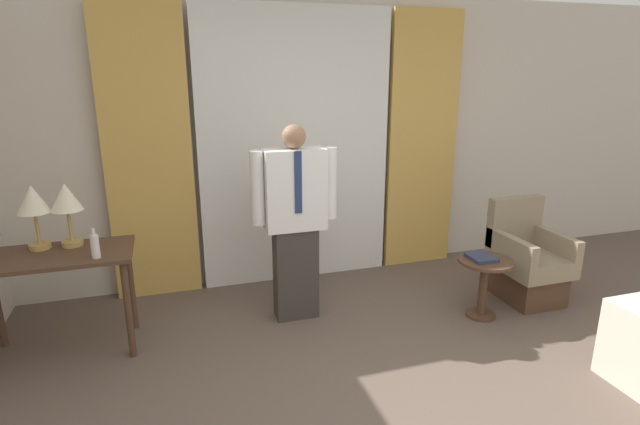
{
  "coord_description": "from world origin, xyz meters",
  "views": [
    {
      "loc": [
        -1.2,
        -1.91,
        2.03
      ],
      "look_at": [
        -0.07,
        1.67,
        0.94
      ],
      "focal_mm": 28.0,
      "sensor_mm": 36.0,
      "label": 1
    }
  ],
  "objects_px": {
    "desk": "(56,271)",
    "person": "(295,218)",
    "table_lamp_left": "(33,203)",
    "bottle_near_edge": "(95,246)",
    "side_table": "(484,278)",
    "table_lamp_right": "(66,201)",
    "book": "(481,257)",
    "armchair": "(527,263)"
  },
  "relations": [
    {
      "from": "person",
      "to": "side_table",
      "type": "height_order",
      "value": "person"
    },
    {
      "from": "table_lamp_right",
      "to": "table_lamp_left",
      "type": "bearing_deg",
      "value": 180.0
    },
    {
      "from": "table_lamp_right",
      "to": "armchair",
      "type": "bearing_deg",
      "value": -6.36
    },
    {
      "from": "book",
      "to": "desk",
      "type": "bearing_deg",
      "value": 172.35
    },
    {
      "from": "armchair",
      "to": "side_table",
      "type": "distance_m",
      "value": 0.62
    },
    {
      "from": "desk",
      "to": "table_lamp_right",
      "type": "height_order",
      "value": "table_lamp_right"
    },
    {
      "from": "desk",
      "to": "table_lamp_right",
      "type": "relative_size",
      "value": 2.25
    },
    {
      "from": "bottle_near_edge",
      "to": "armchair",
      "type": "height_order",
      "value": "bottle_near_edge"
    },
    {
      "from": "desk",
      "to": "book",
      "type": "relative_size",
      "value": 4.75
    },
    {
      "from": "table_lamp_right",
      "to": "book",
      "type": "relative_size",
      "value": 2.11
    },
    {
      "from": "bottle_near_edge",
      "to": "book",
      "type": "height_order",
      "value": "bottle_near_edge"
    },
    {
      "from": "side_table",
      "to": "book",
      "type": "xyz_separation_m",
      "value": [
        -0.03,
        0.02,
        0.18
      ]
    },
    {
      "from": "desk",
      "to": "person",
      "type": "distance_m",
      "value": 1.78
    },
    {
      "from": "armchair",
      "to": "table_lamp_right",
      "type": "bearing_deg",
      "value": 173.64
    },
    {
      "from": "table_lamp_left",
      "to": "table_lamp_right",
      "type": "xyz_separation_m",
      "value": [
        0.21,
        0.0,
        0.0
      ]
    },
    {
      "from": "table_lamp_left",
      "to": "person",
      "type": "height_order",
      "value": "person"
    },
    {
      "from": "desk",
      "to": "table_lamp_left",
      "type": "distance_m",
      "value": 0.5
    },
    {
      "from": "table_lamp_left",
      "to": "bottle_near_edge",
      "type": "bearing_deg",
      "value": -38.3
    },
    {
      "from": "table_lamp_right",
      "to": "side_table",
      "type": "distance_m",
      "value": 3.3
    },
    {
      "from": "person",
      "to": "table_lamp_left",
      "type": "bearing_deg",
      "value": 176.15
    },
    {
      "from": "table_lamp_right",
      "to": "side_table",
      "type": "bearing_deg",
      "value": -10.89
    },
    {
      "from": "table_lamp_left",
      "to": "bottle_near_edge",
      "type": "xyz_separation_m",
      "value": [
        0.41,
        -0.32,
        -0.25
      ]
    },
    {
      "from": "bottle_near_edge",
      "to": "armchair",
      "type": "xyz_separation_m",
      "value": [
        3.55,
        -0.1,
        -0.52
      ]
    },
    {
      "from": "table_lamp_right",
      "to": "side_table",
      "type": "height_order",
      "value": "table_lamp_right"
    },
    {
      "from": "table_lamp_left",
      "to": "armchair",
      "type": "distance_m",
      "value": 4.05
    },
    {
      "from": "bottle_near_edge",
      "to": "person",
      "type": "distance_m",
      "value": 1.48
    },
    {
      "from": "side_table",
      "to": "person",
      "type": "bearing_deg",
      "value": 162.16
    },
    {
      "from": "side_table",
      "to": "book",
      "type": "height_order",
      "value": "book"
    },
    {
      "from": "table_lamp_left",
      "to": "person",
      "type": "relative_size",
      "value": 0.29
    },
    {
      "from": "desk",
      "to": "armchair",
      "type": "xyz_separation_m",
      "value": [
        3.85,
        -0.27,
        -0.31
      ]
    },
    {
      "from": "book",
      "to": "table_lamp_right",
      "type": "bearing_deg",
      "value": 169.42
    },
    {
      "from": "side_table",
      "to": "desk",
      "type": "bearing_deg",
      "value": 172.02
    },
    {
      "from": "bottle_near_edge",
      "to": "side_table",
      "type": "distance_m",
      "value": 3.02
    },
    {
      "from": "table_lamp_right",
      "to": "bottle_near_edge",
      "type": "bearing_deg",
      "value": -58.85
    },
    {
      "from": "desk",
      "to": "book",
      "type": "height_order",
      "value": "desk"
    },
    {
      "from": "person",
      "to": "book",
      "type": "bearing_deg",
      "value": -17.35
    },
    {
      "from": "desk",
      "to": "armchair",
      "type": "bearing_deg",
      "value": -3.98
    },
    {
      "from": "bottle_near_edge",
      "to": "book",
      "type": "xyz_separation_m",
      "value": [
        2.93,
        -0.26,
        -0.33
      ]
    },
    {
      "from": "table_lamp_left",
      "to": "person",
      "type": "bearing_deg",
      "value": -3.85
    },
    {
      "from": "bottle_near_edge",
      "to": "armchair",
      "type": "relative_size",
      "value": 0.24
    },
    {
      "from": "bottle_near_edge",
      "to": "desk",
      "type": "bearing_deg",
      "value": 150.18
    },
    {
      "from": "table_lamp_left",
      "to": "bottle_near_edge",
      "type": "distance_m",
      "value": 0.58
    }
  ]
}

